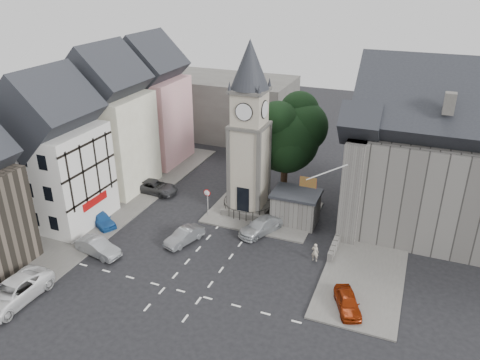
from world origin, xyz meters
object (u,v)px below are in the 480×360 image
at_px(car_west_blue, 102,219).
at_px(pedestrian, 315,252).
at_px(stone_shelter, 296,207).
at_px(clock_tower, 249,131).
at_px(car_east_red, 348,302).

height_order(car_west_blue, pedestrian, pedestrian).
xyz_separation_m(stone_shelter, car_west_blue, (-16.30, -7.21, -0.92)).
xyz_separation_m(clock_tower, car_west_blue, (-11.50, -7.70, -7.49)).
relative_size(stone_shelter, car_east_red, 1.20).
relative_size(car_east_red, pedestrian, 2.23).
height_order(car_east_red, pedestrian, pedestrian).
distance_m(stone_shelter, car_west_blue, 17.85).
relative_size(car_west_blue, pedestrian, 2.31).
relative_size(stone_shelter, pedestrian, 2.69).
bearing_deg(pedestrian, clock_tower, -32.20).
bearing_deg(pedestrian, car_west_blue, 9.64).
bearing_deg(stone_shelter, pedestrian, -59.81).
bearing_deg(stone_shelter, clock_tower, 174.16).
bearing_deg(clock_tower, car_east_red, -43.57).
xyz_separation_m(stone_shelter, car_east_red, (6.70, -10.45, -0.94)).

